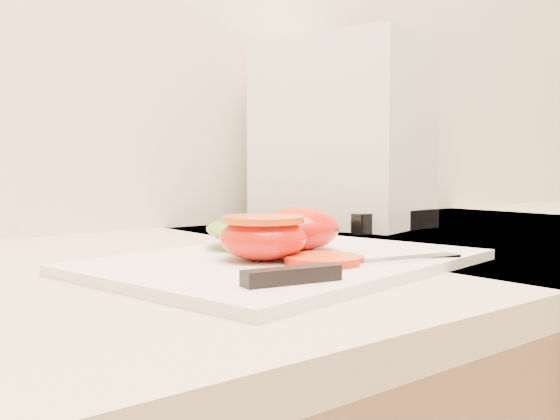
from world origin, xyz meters
TOP-DOWN VIEW (x-y plane):
  - cutting_board at (0.07, 1.58)m, footprint 0.41×0.32m
  - tomato_half_dome at (0.12, 1.61)m, footprint 0.08×0.08m
  - tomato_half_cut at (0.04, 1.58)m, footprint 0.08×0.08m
  - tomato_slice_0 at (0.07, 1.53)m, footprint 0.07×0.07m
  - lettuce_leaf_0 at (0.09, 1.67)m, footprint 0.15×0.15m
  - knife at (0.04, 1.48)m, footprint 0.26×0.06m
  - appliance at (0.42, 1.85)m, footprint 0.26×0.30m

SIDE VIEW (x-z plane):
  - cutting_board at x=0.07m, z-range 0.93..0.94m
  - tomato_slice_0 at x=0.07m, z-range 0.94..0.95m
  - knife at x=0.04m, z-range 0.94..0.95m
  - lettuce_leaf_0 at x=0.09m, z-range 0.94..0.97m
  - tomato_half_cut at x=0.04m, z-range 0.94..0.98m
  - tomato_half_dome at x=0.12m, z-range 0.94..0.99m
  - appliance at x=0.42m, z-range 0.93..1.23m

